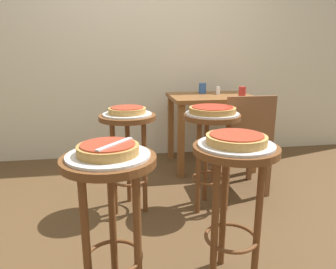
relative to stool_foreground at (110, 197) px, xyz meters
The scene contains 20 objects.
ground_plane 0.94m from the stool_foreground, 61.55° to the left, with size 6.00×6.00×0.00m, color brown.
back_wall 2.53m from the stool_foreground, 81.12° to the left, with size 6.00×0.10×3.00m, color beige.
stool_foreground is the anchor object (origin of this frame).
serving_plate_foreground 0.19m from the stool_foreground, 116.57° to the right, with size 0.36×0.36×0.01m, color silver.
pizza_foreground 0.22m from the stool_foreground, 116.57° to the right, with size 0.26×0.26×0.05m.
stool_middle 0.60m from the stool_foreground, ahead, with size 0.41×0.41×0.74m.
serving_plate_middle 0.63m from the stool_foreground, ahead, with size 0.37×0.37×0.01m, color silver.
pizza_middle 0.64m from the stool_foreground, ahead, with size 0.29×0.29×0.05m.
stool_leftside 1.12m from the stool_foreground, 49.58° to the left, with size 0.41×0.41×0.74m.
serving_plate_leftside 1.14m from the stool_foreground, 49.58° to the left, with size 0.39×0.39×0.01m, color silver.
pizza_leftside 1.14m from the stool_foreground, 49.58° to the left, with size 0.34×0.34×0.05m.
stool_rear 0.94m from the stool_foreground, 82.88° to the left, with size 0.41×0.41×0.74m.
serving_plate_rear 0.96m from the stool_foreground, 82.88° to the left, with size 0.35×0.35×0.01m, color silver.
pizza_rear 0.97m from the stool_foreground, 82.88° to the left, with size 0.27×0.27×0.05m.
dining_table 2.05m from the stool_foreground, 60.68° to the left, with size 0.84×0.67×0.75m.
cup_near_edge 2.04m from the stool_foreground, 51.67° to the left, with size 0.07×0.07×0.10m, color red.
cup_far_edge 2.21m from the stool_foreground, 63.97° to the left, with size 0.08×0.08×0.11m, color #3360B2.
condiment_shaker 2.17m from the stool_foreground, 59.34° to the left, with size 0.04×0.04×0.08m, color white.
wooden_chair 1.54m from the stool_foreground, 45.09° to the left, with size 0.40×0.40×0.85m.
pizza_server_knife 0.25m from the stool_foreground, 33.69° to the right, with size 0.22×0.02×0.01m, color silver.
Camera 1 is at (-0.32, -1.96, 1.17)m, focal length 33.33 mm.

